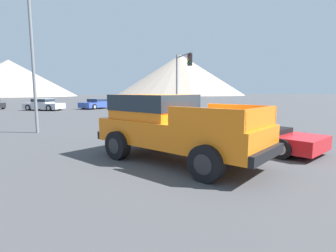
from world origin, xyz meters
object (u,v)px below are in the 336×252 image
at_px(orange_pickup_truck, 170,123).
at_px(street_lamp_post, 31,28).
at_px(traffic_light_main, 182,72).
at_px(parked_car_silver, 44,104).
at_px(parked_car_blue, 97,104).
at_px(red_convertible_car, 254,137).

bearing_deg(orange_pickup_truck, street_lamp_post, 92.13).
distance_m(traffic_light_main, street_lamp_post, 12.29).
bearing_deg(orange_pickup_truck, traffic_light_main, 35.57).
bearing_deg(parked_car_silver, orange_pickup_truck, 47.43).
distance_m(parked_car_silver, traffic_light_main, 16.00).
xyz_separation_m(orange_pickup_truck, parked_car_silver, (-6.18, 23.70, -0.46)).
height_order(parked_car_blue, parked_car_silver, parked_car_silver).
bearing_deg(parked_car_blue, red_convertible_car, 149.19).
height_order(orange_pickup_truck, parked_car_silver, orange_pickup_truck).
bearing_deg(street_lamp_post, parked_car_blue, 77.39).
bearing_deg(traffic_light_main, parked_car_silver, -130.63).
bearing_deg(parked_car_silver, parked_car_blue, 132.93).
bearing_deg(red_convertible_car, street_lamp_post, 117.15).
relative_size(red_convertible_car, parked_car_blue, 1.14).
distance_m(parked_car_blue, traffic_light_main, 13.24).
relative_size(parked_car_silver, traffic_light_main, 0.84).
bearing_deg(parked_car_silver, street_lamp_post, 38.36).
xyz_separation_m(red_convertible_car, parked_car_blue, (-3.95, 24.17, 0.19)).
height_order(orange_pickup_truck, red_convertible_car, orange_pickup_truck).
bearing_deg(street_lamp_post, traffic_light_main, 32.58).
xyz_separation_m(red_convertible_car, traffic_light_main, (2.37, 12.93, 3.24)).
bearing_deg(street_lamp_post, red_convertible_car, -38.68).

